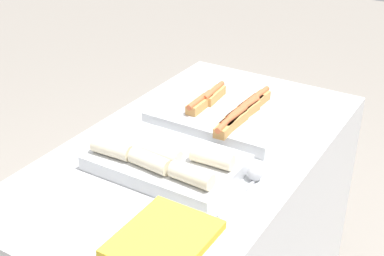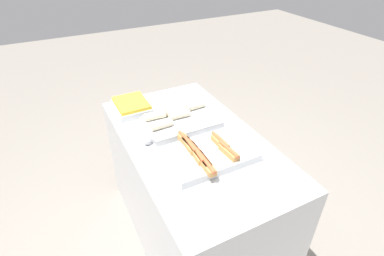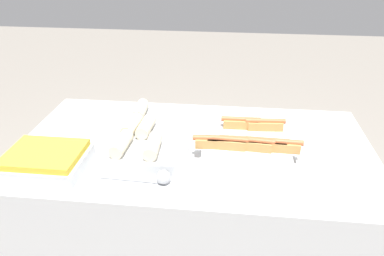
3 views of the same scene
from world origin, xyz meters
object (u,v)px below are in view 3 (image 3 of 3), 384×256
Objects in this scene: tray_hotdogs at (246,142)px; tray_side_front at (46,160)px; serving_spoon_near at (159,178)px; tray_wraps at (151,136)px.

tray_hotdogs is 1.75× the size of tray_side_front.
serving_spoon_near is at bearing -138.97° from tray_hotdogs.
tray_side_front is at bearing -146.95° from tray_wraps.
tray_side_front reaches higher than serving_spoon_near.
serving_spoon_near is (0.44, -0.04, -0.01)m from tray_side_front.
tray_hotdogs is at bearing 41.03° from serving_spoon_near.
tray_hotdogs is 0.39m from tray_wraps.
tray_wraps is at bearing 107.72° from serving_spoon_near.
serving_spoon_near is (-0.31, -0.27, -0.01)m from tray_hotdogs.
tray_hotdogs is 1.05× the size of tray_wraps.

